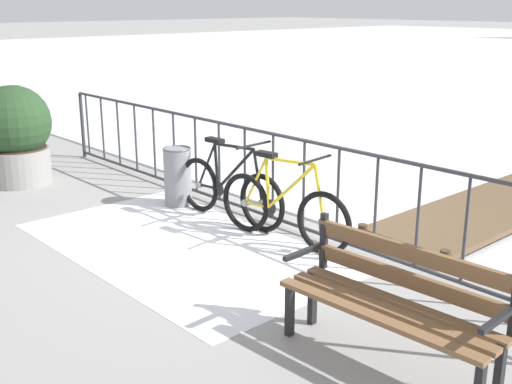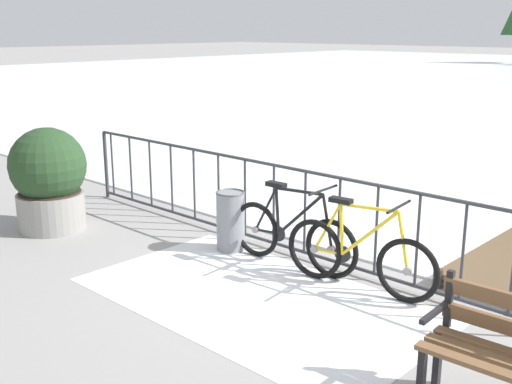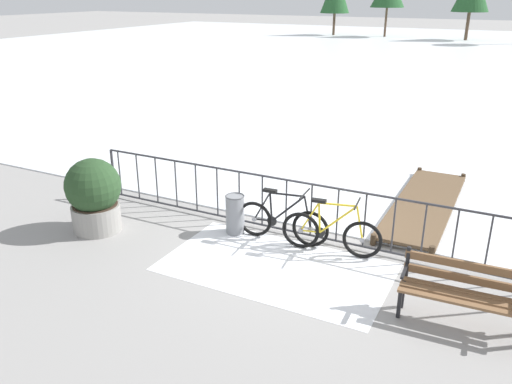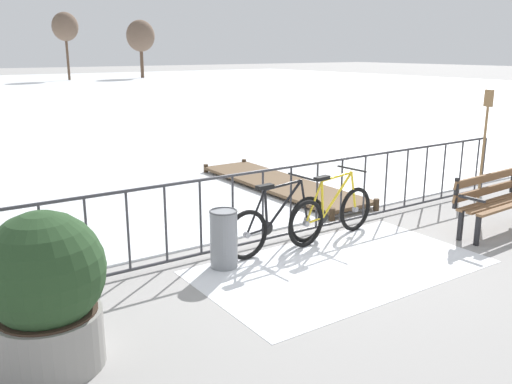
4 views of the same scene
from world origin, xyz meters
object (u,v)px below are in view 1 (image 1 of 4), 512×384
park_bench (395,295)px  planter_with_shrub (15,134)px  bicycle_second (283,209)px  bicycle_near_railing (229,190)px  trash_bin (178,176)px

park_bench → planter_with_shrub: 6.36m
park_bench → planter_with_shrub: bearing=-179.7°
bicycle_second → park_bench: bearing=-26.1°
bicycle_second → planter_with_shrub: (-4.15, -1.11, 0.33)m
bicycle_near_railing → trash_bin: size_ratio=2.34×
park_bench → trash_bin: bearing=165.6°
bicycle_near_railing → trash_bin: bicycle_near_railing is taller
park_bench → planter_with_shrub: planter_with_shrub is taller
bicycle_near_railing → trash_bin: bearing=-174.6°
trash_bin → bicycle_near_railing: bearing=5.4°
bicycle_near_railing → bicycle_second: size_ratio=1.00×
bicycle_second → park_bench: (2.21, -1.08, 0.14)m
bicycle_second → trash_bin: 1.81m
bicycle_near_railing → planter_with_shrub: 3.44m
bicycle_second → park_bench: size_ratio=1.05×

